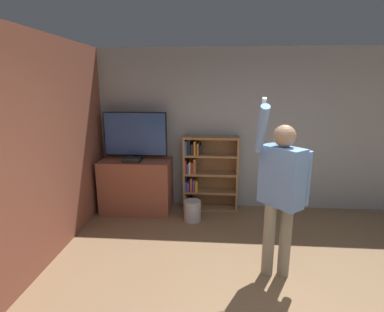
# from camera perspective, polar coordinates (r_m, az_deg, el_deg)

# --- Properties ---
(wall_back) EXTENTS (7.16, 0.06, 2.70)m
(wall_back) POSITION_cam_1_polar(r_m,az_deg,el_deg) (5.17, 11.21, 4.76)
(wall_back) COLOR #9EA3A8
(wall_back) RESTS_ON ground_plane
(wall_side_brick) EXTENTS (0.06, 4.49, 2.70)m
(wall_side_brick) POSITION_cam_1_polar(r_m,az_deg,el_deg) (4.18, -24.17, 1.77)
(wall_side_brick) COLOR #93513D
(wall_side_brick) RESTS_ON ground_plane
(tv_ledge) EXTENTS (1.16, 0.60, 0.89)m
(tv_ledge) POSITION_cam_1_polar(r_m,az_deg,el_deg) (5.17, -10.49, -5.52)
(tv_ledge) COLOR #93513D
(tv_ledge) RESTS_ON ground_plane
(television) EXTENTS (1.05, 0.22, 0.79)m
(television) POSITION_cam_1_polar(r_m,az_deg,el_deg) (5.01, -10.75, 3.93)
(television) COLOR black
(television) RESTS_ON tv_ledge
(game_console) EXTENTS (0.28, 0.17, 0.07)m
(game_console) POSITION_cam_1_polar(r_m,az_deg,el_deg) (4.91, -11.41, -0.73)
(game_console) COLOR black
(game_console) RESTS_ON tv_ledge
(bookshelf) EXTENTS (0.92, 0.28, 1.27)m
(bookshelf) POSITION_cam_1_polar(r_m,az_deg,el_deg) (5.11, 2.60, -3.10)
(bookshelf) COLOR #997047
(bookshelf) RESTS_ON ground_plane
(person) EXTENTS (0.60, 0.57, 2.00)m
(person) POSITION_cam_1_polar(r_m,az_deg,el_deg) (3.33, 16.57, -5.74)
(person) COLOR gray
(person) RESTS_ON ground_plane
(waste_bin) EXTENTS (0.27, 0.27, 0.33)m
(waste_bin) POSITION_cam_1_polar(r_m,az_deg,el_deg) (4.82, 0.09, -10.37)
(waste_bin) COLOR #B7B7BC
(waste_bin) RESTS_ON ground_plane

